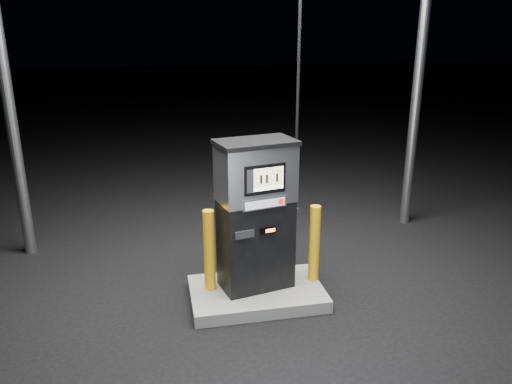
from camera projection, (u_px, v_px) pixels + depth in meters
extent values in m
plane|color=black|center=(257.00, 299.00, 6.11)|extent=(80.00, 80.00, 0.00)
cube|color=slate|center=(257.00, 293.00, 6.08)|extent=(1.60, 1.00, 0.15)
cylinder|color=gray|center=(8.00, 99.00, 6.69)|extent=(0.16, 0.16, 4.50)
cylinder|color=gray|center=(417.00, 89.00, 7.84)|extent=(0.16, 0.16, 4.50)
cube|color=black|center=(256.00, 244.00, 5.97)|extent=(0.92, 0.65, 1.10)
cube|color=silver|center=(256.00, 173.00, 5.69)|extent=(0.94, 0.67, 0.66)
cube|color=black|center=(256.00, 142.00, 5.58)|extent=(0.98, 0.71, 0.05)
cube|color=black|center=(265.00, 179.00, 5.47)|extent=(0.49, 0.13, 0.33)
cube|color=beige|center=(269.00, 177.00, 5.47)|extent=(0.35, 0.08, 0.21)
cube|color=white|center=(269.00, 188.00, 5.51)|extent=(0.35, 0.08, 0.04)
cube|color=silver|center=(265.00, 203.00, 5.56)|extent=(0.52, 0.14, 0.12)
cube|color=#9DA0A5|center=(265.00, 204.00, 5.55)|extent=(0.47, 0.10, 0.09)
cube|color=red|center=(281.00, 202.00, 5.62)|extent=(0.06, 0.02, 0.06)
cube|color=black|center=(268.00, 230.00, 5.68)|extent=(0.19, 0.06, 0.08)
cube|color=#FC4C0C|center=(270.00, 230.00, 5.68)|extent=(0.11, 0.03, 0.04)
cube|color=black|center=(245.00, 235.00, 5.57)|extent=(0.23, 0.07, 0.09)
cube|color=black|center=(291.00, 209.00, 6.03)|extent=(0.12, 0.17, 0.22)
cylinder|color=gray|center=(294.00, 208.00, 6.05)|extent=(0.10, 0.20, 0.06)
cylinder|color=black|center=(298.00, 86.00, 5.54)|extent=(0.04, 0.04, 2.73)
cylinder|color=#FFAA0E|center=(209.00, 250.00, 5.90)|extent=(0.17, 0.17, 1.00)
cylinder|color=#FFAA0E|center=(314.00, 243.00, 6.12)|extent=(0.14, 0.14, 0.98)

